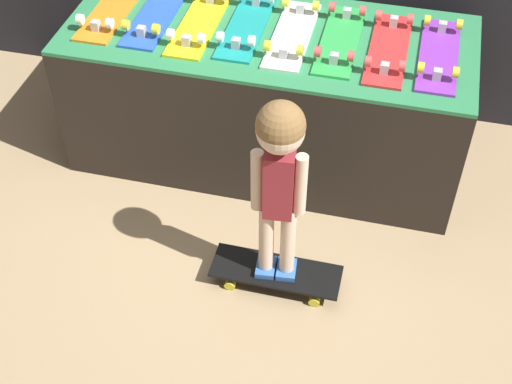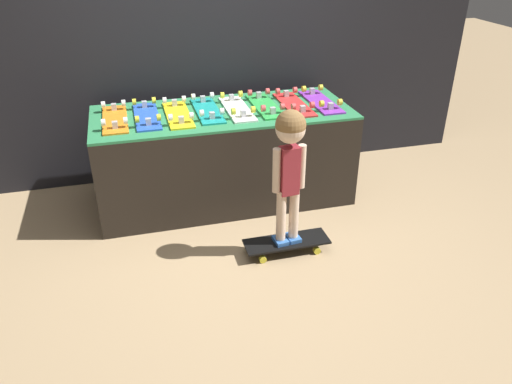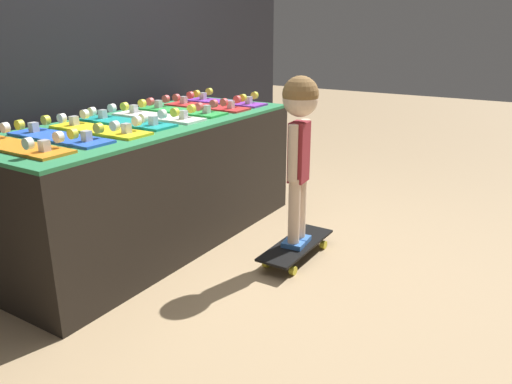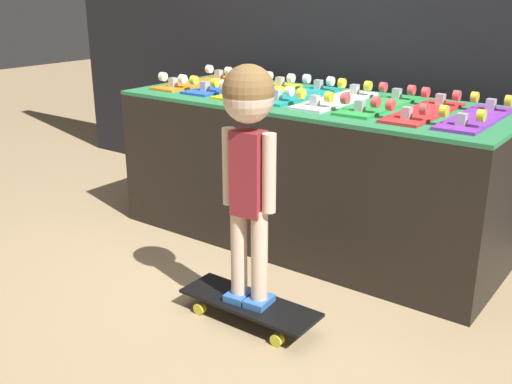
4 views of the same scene
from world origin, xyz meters
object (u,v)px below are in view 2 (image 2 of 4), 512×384
Objects in this scene: skateboard_yellow_on_rack at (178,113)px; skateboard_purple_on_rack at (321,101)px; skateboard_teal_on_rack at (207,109)px; child at (290,153)px; skateboard_blue_on_rack at (147,115)px; skateboard_on_floor at (287,243)px; skateboard_red_on_rack at (294,103)px; skateboard_white_on_rack at (237,108)px; skateboard_orange_on_rack at (115,118)px; skateboard_green_on_rack at (265,105)px.

skateboard_purple_on_rack is (1.21, 0.01, 0.00)m from skateboard_yellow_on_rack.
skateboard_teal_on_rack is 0.63× the size of child.
skateboard_teal_on_rack is at bearing 1.12° from skateboard_blue_on_rack.
skateboard_on_floor is at bearing -55.87° from skateboard_yellow_on_rack.
skateboard_teal_on_rack is 0.72m from skateboard_red_on_rack.
skateboard_yellow_on_rack is 1.00× the size of skateboard_purple_on_rack.
skateboard_white_on_rack is (0.24, -0.02, 0.00)m from skateboard_teal_on_rack.
skateboard_purple_on_rack is at bearing 51.97° from child.
skateboard_orange_on_rack is 1.62m from skateboard_on_floor.
skateboard_white_on_rack and skateboard_green_on_rack have the same top height.
skateboard_red_on_rack is 0.24m from skateboard_purple_on_rack.
skateboard_yellow_on_rack is 0.97m from skateboard_red_on_rack.
skateboard_teal_on_rack and skateboard_white_on_rack have the same top height.
skateboard_green_on_rack is 0.48m from skateboard_purple_on_rack.
skateboard_on_floor is at bearing -96.25° from skateboard_green_on_rack.
skateboard_yellow_on_rack reaches higher than skateboard_on_floor.
skateboard_yellow_on_rack is at bearing 118.50° from child.
skateboard_white_on_rack is 1.00× the size of skateboard_green_on_rack.
skateboard_purple_on_rack is 1.32m from skateboard_on_floor.
skateboard_teal_on_rack is at bearing 174.76° from skateboard_white_on_rack.
skateboard_blue_on_rack is 1.28m from child.
skateboard_red_on_rack is at bearing -2.96° from skateboard_teal_on_rack.
skateboard_white_on_rack reaches higher than skateboard_on_floor.
skateboard_teal_on_rack is 1.26m from skateboard_on_floor.
child is (-0.10, -0.94, -0.02)m from skateboard_green_on_rack.
skateboard_white_on_rack is 1.00× the size of skateboard_red_on_rack.
skateboard_teal_on_rack is at bearing 8.22° from skateboard_yellow_on_rack.
skateboard_red_on_rack is at bearing -1.33° from skateboard_blue_on_rack.
skateboard_orange_on_rack is 1.21m from skateboard_green_on_rack.
skateboard_green_on_rack is (0.72, 0.02, 0.00)m from skateboard_yellow_on_rack.
child reaches higher than skateboard_blue_on_rack.
skateboard_green_on_rack is at bearing -0.03° from skateboard_orange_on_rack.
child is (0.14, -0.93, -0.02)m from skateboard_white_on_rack.
skateboard_blue_on_rack and skateboard_green_on_rack have the same top height.
skateboard_blue_on_rack is at bearing 178.99° from skateboard_white_on_rack.
skateboard_yellow_on_rack is 1.11m from child.
skateboard_yellow_on_rack is 1.00× the size of skateboard_green_on_rack.
skateboard_blue_on_rack is 0.97m from skateboard_green_on_rack.
skateboard_orange_on_rack is 1.69m from skateboard_purple_on_rack.
skateboard_red_on_rack is at bearing 69.38° from skateboard_on_floor.
skateboard_teal_on_rack is 1.00× the size of skateboard_green_on_rack.
skateboard_blue_on_rack is 1.00× the size of skateboard_teal_on_rack.
skateboard_teal_on_rack is at bearing 178.28° from skateboard_purple_on_rack.
skateboard_teal_on_rack and skateboard_red_on_rack have the same top height.
skateboard_orange_on_rack is 0.97m from skateboard_white_on_rack.
skateboard_orange_on_rack is at bearing -178.97° from skateboard_blue_on_rack.
skateboard_red_on_rack is at bearing -5.45° from skateboard_green_on_rack.
child is (-0.34, -0.91, -0.02)m from skateboard_red_on_rack.
skateboard_orange_on_rack is 0.48m from skateboard_yellow_on_rack.
skateboard_purple_on_rack is 0.63× the size of child.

